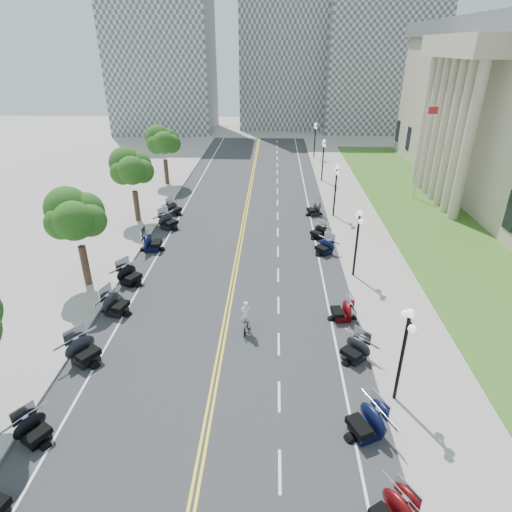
{
  "coord_description": "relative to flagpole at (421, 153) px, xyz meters",
  "views": [
    {
      "loc": [
        2.74,
        -23.33,
        15.05
      ],
      "look_at": [
        1.62,
        3.04,
        2.0
      ],
      "focal_mm": 30.0,
      "sensor_mm": 36.0,
      "label": 1
    }
  ],
  "objects": [
    {
      "name": "motorcycle_n_3",
      "position": [
        -11.14,
        -32.04,
        -4.25
      ],
      "size": [
        2.85,
        2.85,
        1.5
      ],
      "primitive_type": null,
      "rotation": [
        0.0,
        0.0,
        -1.14
      ],
      "color": "black",
      "rests_on": "road"
    },
    {
      "name": "centerline_yellow_a",
      "position": [
        -18.12,
        -12.0,
        -4.99
      ],
      "size": [
        0.12,
        90.0,
        0.0
      ],
      "primitive_type": "cube",
      "color": "yellow",
      "rests_on": "road"
    },
    {
      "name": "motorcycle_s_8",
      "position": [
        -24.74,
        -9.57,
        -4.23
      ],
      "size": [
        3.05,
        3.05,
        1.54
      ],
      "primitive_type": null,
      "rotation": [
        0.0,
        0.0,
        1.0
      ],
      "color": "black",
      "rests_on": "road"
    },
    {
      "name": "motorcycle_s_7",
      "position": [
        -25.01,
        -14.22,
        -4.22
      ],
      "size": [
        2.33,
        2.33,
        1.57
      ],
      "primitive_type": null,
      "rotation": [
        0.0,
        0.0,
        1.61
      ],
      "color": "black",
      "rests_on": "road"
    },
    {
      "name": "road",
      "position": [
        -18.0,
        -12.0,
        -5.0
      ],
      "size": [
        16.0,
        90.0,
        0.01
      ],
      "primitive_type": "cube",
      "color": "#333335",
      "rests_on": "ground"
    },
    {
      "name": "sidewalk_south",
      "position": [
        -28.5,
        -12.0,
        -4.92
      ],
      "size": [
        5.0,
        90.0,
        0.15
      ],
      "primitive_type": "cube",
      "color": "#9E9991",
      "rests_on": "ground"
    },
    {
      "name": "motorcycle_n_5",
      "position": [
        -10.96,
        -23.39,
        -4.33
      ],
      "size": [
        2.15,
        2.15,
        1.34
      ],
      "primitive_type": null,
      "rotation": [
        0.0,
        0.0,
        -1.44
      ],
      "color": "#590A0C",
      "rests_on": "road"
    },
    {
      "name": "tree_4",
      "position": [
        -28.0,
        4.0,
        -0.25
      ],
      "size": [
        4.8,
        4.8,
        9.2
      ],
      "primitive_type": null,
      "color": "#235619",
      "rests_on": "sidewalk_south"
    },
    {
      "name": "motorcycle_n_4",
      "position": [
        -10.81,
        -27.11,
        -4.33
      ],
      "size": [
        2.72,
        2.72,
        1.35
      ],
      "primitive_type": null,
      "rotation": [
        0.0,
        0.0,
        -0.82
      ],
      "color": "black",
      "rests_on": "road"
    },
    {
      "name": "lane_dash_19",
      "position": [
        -14.8,
        30.0,
        -4.99
      ],
      "size": [
        0.12,
        2.0,
        0.0
      ],
      "primitive_type": "cube",
      "color": "white",
      "rests_on": "road"
    },
    {
      "name": "cyclist_rider",
      "position": [
        -16.7,
        -24.93,
        -3.15
      ],
      "size": [
        0.63,
        0.41,
        1.71
      ],
      "primitive_type": "imported",
      "rotation": [
        0.0,
        0.0,
        3.14
      ],
      "color": "white",
      "rests_on": "bicycle"
    },
    {
      "name": "lane_dash_14",
      "position": [
        -14.8,
        10.0,
        -4.99
      ],
      "size": [
        0.12,
        2.0,
        0.0
      ],
      "primitive_type": "cube",
      "color": "white",
      "rests_on": "road"
    },
    {
      "name": "motorcycle_s_6",
      "position": [
        -25.15,
        -19.66,
        -4.27
      ],
      "size": [
        2.87,
        2.87,
        1.47
      ],
      "primitive_type": null,
      "rotation": [
        0.0,
        0.0,
        1.04
      ],
      "color": "black",
      "rests_on": "road"
    },
    {
      "name": "motorcycle_s_3",
      "position": [
        -25.1,
        -32.94,
        -4.36
      ],
      "size": [
        2.53,
        2.53,
        1.29
      ],
      "primitive_type": null,
      "rotation": [
        0.0,
        0.0,
        1.02
      ],
      "color": "black",
      "rests_on": "road"
    },
    {
      "name": "lane_dash_12",
      "position": [
        -14.8,
        2.0,
        -4.99
      ],
      "size": [
        0.12,
        2.0,
        0.0
      ],
      "primitive_type": "cube",
      "color": "white",
      "rests_on": "road"
    },
    {
      "name": "motorcycle_s_9",
      "position": [
        -25.03,
        -5.91,
        -4.33
      ],
      "size": [
        2.61,
        2.61,
        1.33
      ],
      "primitive_type": null,
      "rotation": [
        0.0,
        0.0,
        1.03
      ],
      "color": "black",
      "rests_on": "road"
    },
    {
      "name": "motorcycle_n_9",
      "position": [
        -11.25,
        -5.56,
        -4.34
      ],
      "size": [
        2.37,
        2.37,
        1.33
      ],
      "primitive_type": null,
      "rotation": [
        0.0,
        0.0,
        -1.27
      ],
      "color": "black",
      "rests_on": "road"
    },
    {
      "name": "street_lamp_5",
      "position": [
        -9.4,
        18.0,
        -2.4
      ],
      "size": [
        0.5,
        1.2,
        4.9
      ],
      "primitive_type": null,
      "color": "black",
      "rests_on": "sidewalk_north"
    },
    {
      "name": "lane_dash_7",
      "position": [
        -14.8,
        -18.0,
        -4.99
      ],
      "size": [
        0.12,
        2.0,
        0.0
      ],
      "primitive_type": "cube",
      "color": "white",
      "rests_on": "road"
    },
    {
      "name": "lane_dash_9",
      "position": [
        -14.8,
        -10.0,
        -4.99
      ],
      "size": [
        0.12,
        2.0,
        0.0
      ],
      "primitive_type": "cube",
      "color": "white",
      "rests_on": "road"
    },
    {
      "name": "lane_dash_6",
      "position": [
        -14.8,
        -22.0,
        -4.99
      ],
      "size": [
        0.12,
        2.0,
        0.0
      ],
      "primitive_type": "cube",
      "color": "white",
      "rests_on": "road"
    },
    {
      "name": "lane_dash_11",
      "position": [
        -14.8,
        -2.0,
        -4.99
      ],
      "size": [
        0.12,
        2.0,
        0.0
      ],
      "primitive_type": "cube",
      "color": "white",
      "rests_on": "road"
    },
    {
      "name": "street_lamp_2",
      "position": [
        -9.4,
        -18.0,
        -2.4
      ],
      "size": [
        0.5,
        1.2,
        4.9
      ],
      "primitive_type": null,
      "color": "black",
      "rests_on": "sidewalk_north"
    },
    {
      "name": "lane_dash_18",
      "position": [
        -14.8,
        26.0,
        -4.99
      ],
      "size": [
        0.12,
        2.0,
        0.0
      ],
      "primitive_type": "cube",
      "color": "white",
      "rests_on": "road"
    },
    {
      "name": "lane_dash_15",
      "position": [
        -14.8,
        14.0,
        -4.99
      ],
      "size": [
        0.12,
        2.0,
        0.0
      ],
      "primitive_type": "cube",
      "color": "white",
      "rests_on": "road"
    },
    {
      "name": "lane_dash_13",
      "position": [
        -14.8,
        6.0,
        -4.99
      ],
      "size": [
        0.12,
        2.0,
        0.0
      ],
      "primitive_type": "cube",
      "color": "white",
      "rests_on": "road"
    },
    {
      "name": "distant_block_c",
      "position": [
        4.0,
        43.0,
        6.0
      ],
      "size": [
        20.0,
        14.0,
        22.0
      ],
      "primitive_type": "cube",
      "color": "gray",
      "rests_on": "ground"
    },
    {
      "name": "lane_dash_8",
      "position": [
        -14.8,
        -14.0,
        -4.99
      ],
      "size": [
        0.12,
        2.0,
        0.0
      ],
      "primitive_type": "cube",
      "color": "white",
      "rests_on": "road"
    },
    {
      "name": "street_lamp_3",
      "position": [
        -9.4,
        -6.0,
        -2.4
      ],
      "size": [
        0.5,
        1.2,
        4.9
      ],
      "primitive_type": null,
      "color": "black",
      "rests_on": "sidewalk_north"
    },
    {
      "name": "edge_line_south",
      "position": [
        -24.4,
        -12.0,
        -4.99
      ],
      "size": [
        0.12,
        90.0,
        0.0
      ],
      "primitive_type": "cube",
      "color": "white",
      "rests_on": "road"
    },
    {
      "name": "distant_block_a",
      "position": [
        -36.0,
        40.0,
        8.0
      ],
      "size": [
        18.0,
        14.0,
        26.0
      ],
      "primitive_type": "cube",
      "color": "gray",
      "rests_on": "ground"
    },
    {
      "name": "motorcycle_n_8",
      "position": [
        -11.3,
        -11.12,
        -4.37
      ],
      "size": [
        2.52,
        2.52,
        1.25
      ],
      "primitive_type": null,
      "rotation": [
        0.0,
        0.0,
        -0.89
      ],
      "color": "black",
      "rests_on": "road"
    },
    {
      "name": "edge_line_north",
      "position": [
        -11.6,
        -12.0,
        -4.99
      ],
      "size": [
        0.12,
        90.0,
        0.0
      ],
      "primitive_type": "cube",
      "color": "white",
      "rests_on": "road"
    },
    {
      "name": "ground",
      "position": [
        -18.0,
        -22.0,
        -5.0
      ],
      "size": [
        160.0,
        160.0,
        0.0
      ],
      "primitive_type": "plane",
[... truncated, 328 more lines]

